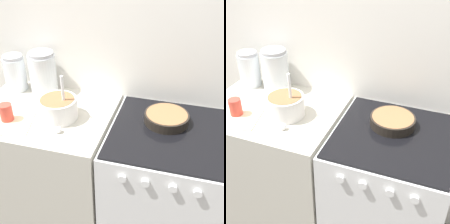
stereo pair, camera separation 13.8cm
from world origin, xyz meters
The scene contains 10 objects.
wall_back centered at (0.00, 0.64, 1.20)m, with size 4.56×0.05×2.40m.
countertop_cabinet centered at (-0.39, 0.31, 0.45)m, with size 0.78×0.62×0.89m.
stove centered at (0.33, 0.31, 0.45)m, with size 0.62×0.64×0.89m.
mixing_bowl centered at (-0.28, 0.28, 0.96)m, with size 0.21×0.21×0.26m.
baking_pan centered at (0.30, 0.39, 0.92)m, with size 0.24×0.24×0.05m.
storage_jar_left centered at (-0.67, 0.52, 0.99)m, with size 0.13×0.13×0.23m.
storage_jar_middle centered at (-0.47, 0.52, 1.01)m, with size 0.16×0.16×0.27m.
tin_can centered at (-0.53, 0.17, 0.94)m, with size 0.07×0.07×0.10m.
recipe_page centered at (-0.51, 0.15, 0.90)m, with size 0.28×0.27×0.01m.
measuring_spoon centered at (-0.23, 0.15, 0.91)m, with size 0.12×0.04×0.04m.
Camera 1 is at (0.39, -1.03, 1.85)m, focal length 50.00 mm.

